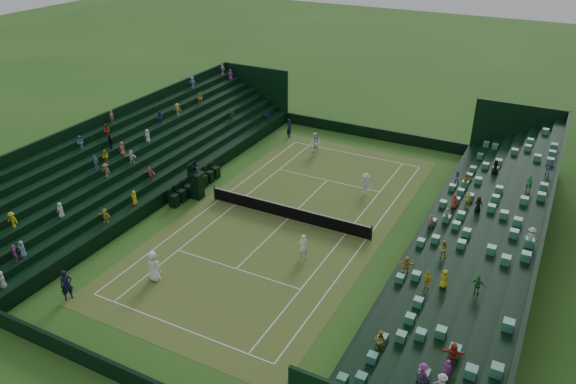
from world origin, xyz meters
The scene contains 17 objects.
ground centered at (0.00, 0.00, 0.00)m, with size 160.00×160.00×0.00m, color #2A591C.
court_surface centered at (0.00, 0.00, 0.01)m, with size 12.97×26.77×0.01m, color #3E7326.
perimeter_wall_north centered at (0.00, 15.88, 0.50)m, with size 17.17×0.20×1.00m, color black.
perimeter_wall_south centered at (0.00, -15.88, 0.50)m, with size 17.17×0.20×1.00m, color black.
perimeter_wall_east centered at (8.48, 0.00, 0.50)m, with size 0.20×31.77×1.00m, color black.
perimeter_wall_west centered at (-8.48, 0.00, 0.50)m, with size 0.20×31.77×1.00m, color black.
north_grandstand centered at (12.66, 0.00, 1.55)m, with size 6.60×32.00×4.90m.
south_grandstand centered at (-12.66, 0.00, 1.55)m, with size 6.60×32.00×4.90m.
tennis_net centered at (0.00, 0.00, 0.53)m, with size 11.67×0.10×1.06m.
umpire_chair centered at (-7.02, -0.32, 1.23)m, with size 0.92×0.92×2.88m.
courtside_chairs centered at (-7.72, 0.41, 0.48)m, with size 0.58×5.55×1.27m.
player_near_west centered at (-3.44, -9.33, 0.92)m, with size 0.90×0.58×1.83m, color white.
player_near_east centered at (2.93, -3.69, 0.83)m, with size 0.61×0.40×1.66m, color white.
player_far_west centered at (-2.95, 10.50, 0.91)m, with size 0.89×0.69×1.82m, color white.
player_far_east centered at (3.26, 5.67, 0.80)m, with size 1.04×0.60×1.61m, color white.
line_judge_north centered at (-6.47, 12.65, 0.87)m, with size 0.64×0.42×1.75m, color black.
line_judge_south centered at (-6.41, -12.73, 0.88)m, with size 0.64×0.42×1.75m, color black.
Camera 1 is at (14.79, -28.36, 18.77)m, focal length 35.00 mm.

